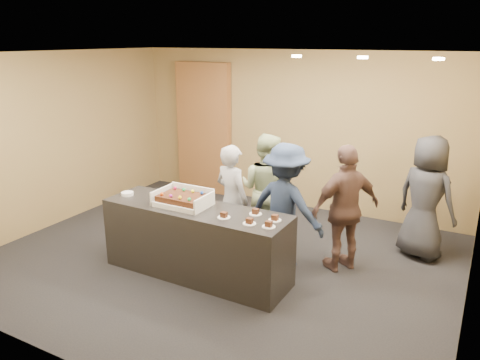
{
  "coord_description": "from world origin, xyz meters",
  "views": [
    {
      "loc": [
        3.0,
        -4.95,
        2.88
      ],
      "look_at": [
        0.29,
        0.0,
        1.16
      ],
      "focal_mm": 35.0,
      "sensor_mm": 36.0,
      "label": 1
    }
  ],
  "objects_px": {
    "person_navy_man": "(286,206)",
    "person_sage_man": "(266,189)",
    "plate_stack": "(127,194)",
    "person_brown_extra": "(346,209)",
    "cake_box": "(184,201)",
    "sheet_cake": "(183,198)",
    "serving_counter": "(196,241)",
    "person_dark_suit": "(426,198)",
    "person_server_grey": "(232,200)",
    "storage_cabinet": "(204,129)"
  },
  "relations": [
    {
      "from": "storage_cabinet",
      "to": "person_sage_man",
      "type": "distance_m",
      "value": 2.66
    },
    {
      "from": "serving_counter",
      "to": "person_navy_man",
      "type": "height_order",
      "value": "person_navy_man"
    },
    {
      "from": "person_server_grey",
      "to": "person_brown_extra",
      "type": "xyz_separation_m",
      "value": [
        1.49,
        0.28,
        0.05
      ]
    },
    {
      "from": "person_dark_suit",
      "to": "cake_box",
      "type": "bearing_deg",
      "value": 60.84
    },
    {
      "from": "serving_counter",
      "to": "person_navy_man",
      "type": "xyz_separation_m",
      "value": [
        0.87,
        0.77,
        0.37
      ]
    },
    {
      "from": "sheet_cake",
      "to": "person_sage_man",
      "type": "distance_m",
      "value": 1.43
    },
    {
      "from": "plate_stack",
      "to": "person_server_grey",
      "type": "bearing_deg",
      "value": 35.59
    },
    {
      "from": "person_server_grey",
      "to": "person_brown_extra",
      "type": "height_order",
      "value": "person_brown_extra"
    },
    {
      "from": "plate_stack",
      "to": "person_brown_extra",
      "type": "relative_size",
      "value": 0.1
    },
    {
      "from": "cake_box",
      "to": "person_brown_extra",
      "type": "bearing_deg",
      "value": 30.49
    },
    {
      "from": "sheet_cake",
      "to": "person_server_grey",
      "type": "distance_m",
      "value": 0.84
    },
    {
      "from": "person_server_grey",
      "to": "plate_stack",
      "type": "bearing_deg",
      "value": 52.33
    },
    {
      "from": "sheet_cake",
      "to": "plate_stack",
      "type": "distance_m",
      "value": 0.87
    },
    {
      "from": "sheet_cake",
      "to": "plate_stack",
      "type": "relative_size",
      "value": 3.49
    },
    {
      "from": "sheet_cake",
      "to": "cake_box",
      "type": "bearing_deg",
      "value": 89.11
    },
    {
      "from": "cake_box",
      "to": "person_server_grey",
      "type": "distance_m",
      "value": 0.81
    },
    {
      "from": "serving_counter",
      "to": "person_sage_man",
      "type": "bearing_deg",
      "value": 77.12
    },
    {
      "from": "serving_counter",
      "to": "person_server_grey",
      "type": "xyz_separation_m",
      "value": [
        0.08,
        0.77,
        0.32
      ]
    },
    {
      "from": "serving_counter",
      "to": "person_dark_suit",
      "type": "relative_size",
      "value": 1.42
    },
    {
      "from": "cake_box",
      "to": "person_brown_extra",
      "type": "xyz_separation_m",
      "value": [
        1.75,
        1.03,
        -0.12
      ]
    },
    {
      "from": "person_brown_extra",
      "to": "sheet_cake",
      "type": "bearing_deg",
      "value": -19.64
    },
    {
      "from": "serving_counter",
      "to": "cake_box",
      "type": "bearing_deg",
      "value": 173.02
    },
    {
      "from": "serving_counter",
      "to": "person_dark_suit",
      "type": "xyz_separation_m",
      "value": [
        2.4,
        1.92,
        0.39
      ]
    },
    {
      "from": "person_server_grey",
      "to": "person_sage_man",
      "type": "distance_m",
      "value": 0.6
    },
    {
      "from": "person_navy_man",
      "to": "person_sage_man",
      "type": "bearing_deg",
      "value": -35.84
    },
    {
      "from": "person_brown_extra",
      "to": "person_server_grey",
      "type": "bearing_deg",
      "value": -40.0
    },
    {
      "from": "sheet_cake",
      "to": "plate_stack",
      "type": "height_order",
      "value": "sheet_cake"
    },
    {
      "from": "storage_cabinet",
      "to": "person_navy_man",
      "type": "xyz_separation_m",
      "value": [
        2.63,
        -2.16,
        -0.41
      ]
    },
    {
      "from": "sheet_cake",
      "to": "person_dark_suit",
      "type": "height_order",
      "value": "person_dark_suit"
    },
    {
      "from": "person_server_grey",
      "to": "person_brown_extra",
      "type": "distance_m",
      "value": 1.51
    },
    {
      "from": "storage_cabinet",
      "to": "person_brown_extra",
      "type": "bearing_deg",
      "value": -29.4
    },
    {
      "from": "plate_stack",
      "to": "person_server_grey",
      "type": "relative_size",
      "value": 0.1
    },
    {
      "from": "person_brown_extra",
      "to": "storage_cabinet",
      "type": "bearing_deg",
      "value": -80.12
    },
    {
      "from": "person_server_grey",
      "to": "storage_cabinet",
      "type": "bearing_deg",
      "value": -32.79
    },
    {
      "from": "storage_cabinet",
      "to": "cake_box",
      "type": "distance_m",
      "value": 3.32
    },
    {
      "from": "person_sage_man",
      "to": "cake_box",
      "type": "bearing_deg",
      "value": 69.48
    },
    {
      "from": "person_sage_man",
      "to": "person_navy_man",
      "type": "distance_m",
      "value": 0.78
    },
    {
      "from": "person_server_grey",
      "to": "serving_counter",
      "type": "bearing_deg",
      "value": 101.01
    },
    {
      "from": "cake_box",
      "to": "sheet_cake",
      "type": "distance_m",
      "value": 0.06
    },
    {
      "from": "cake_box",
      "to": "person_dark_suit",
      "type": "xyz_separation_m",
      "value": [
        2.58,
        1.9,
        -0.1
      ]
    },
    {
      "from": "person_navy_man",
      "to": "person_brown_extra",
      "type": "distance_m",
      "value": 0.75
    },
    {
      "from": "sheet_cake",
      "to": "storage_cabinet",
      "type": "bearing_deg",
      "value": 118.36
    },
    {
      "from": "storage_cabinet",
      "to": "person_server_grey",
      "type": "distance_m",
      "value": 2.87
    },
    {
      "from": "sheet_cake",
      "to": "person_sage_man",
      "type": "bearing_deg",
      "value": 69.28
    },
    {
      "from": "sheet_cake",
      "to": "person_navy_man",
      "type": "bearing_deg",
      "value": 36.15
    },
    {
      "from": "serving_counter",
      "to": "person_sage_man",
      "type": "relative_size",
      "value": 1.49
    },
    {
      "from": "person_sage_man",
      "to": "person_dark_suit",
      "type": "bearing_deg",
      "value": -163.47
    },
    {
      "from": "person_sage_man",
      "to": "serving_counter",
      "type": "bearing_deg",
      "value": 77.02
    },
    {
      "from": "serving_counter",
      "to": "person_navy_man",
      "type": "relative_size",
      "value": 1.46
    },
    {
      "from": "cake_box",
      "to": "person_navy_man",
      "type": "height_order",
      "value": "person_navy_man"
    }
  ]
}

